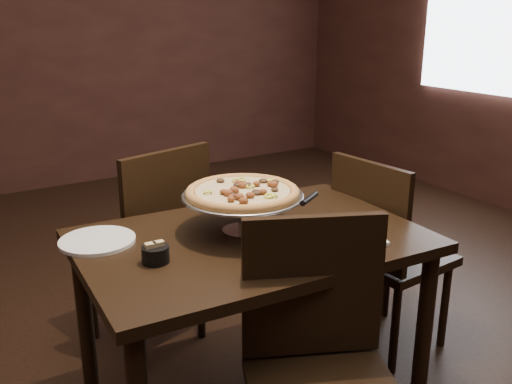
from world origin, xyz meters
TOP-DOWN VIEW (x-y plane):
  - room at (0.06, 0.03)m, footprint 6.04×7.04m
  - dining_table at (-0.04, -0.07)m, footprint 1.26×0.88m
  - pizza_stand at (-0.05, -0.02)m, footprint 0.45×0.45m
  - parmesan_shaker at (-0.16, -0.27)m, footprint 0.06×0.06m
  - pepper_flake_shaker at (-0.09, -0.25)m, footprint 0.05×0.05m
  - packet_caddy at (-0.42, -0.10)m, footprint 0.09×0.09m
  - napkin_stack at (0.27, -0.33)m, footprint 0.16×0.16m
  - plate_left at (-0.53, 0.16)m, footprint 0.26×0.26m
  - plate_near at (-0.06, -0.29)m, footprint 0.23×0.23m
  - serving_spatula at (0.12, -0.19)m, footprint 0.17×0.17m
  - chair_far at (-0.17, 0.59)m, footprint 0.56×0.56m
  - chair_near at (-0.09, -0.55)m, footprint 0.59×0.59m
  - chair_side at (0.72, 0.01)m, footprint 0.47×0.47m

SIDE VIEW (x-z plane):
  - chair_side at x=0.72m, z-range 0.04..0.98m
  - chair_near at x=-0.09m, z-range 0.04..1.00m
  - chair_far at x=-0.17m, z-range 0.05..1.02m
  - dining_table at x=-0.04m, z-range 0.28..1.04m
  - plate_near at x=-0.06m, z-range 0.76..0.77m
  - plate_left at x=-0.53m, z-range 0.76..0.78m
  - napkin_stack at x=0.27m, z-range 0.76..0.78m
  - packet_caddy at x=-0.42m, z-range 0.76..0.83m
  - pepper_flake_shaker at x=-0.09m, z-range 0.76..0.85m
  - parmesan_shaker at x=-0.16m, z-range 0.76..0.86m
  - serving_spatula at x=0.12m, z-range 0.89..0.92m
  - pizza_stand at x=-0.05m, z-range 0.82..1.00m
  - room at x=0.06m, z-range -0.02..2.82m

